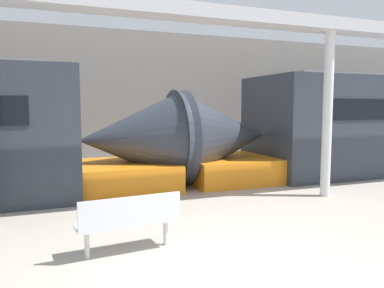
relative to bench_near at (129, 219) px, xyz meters
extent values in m
plane|color=#A8A093|center=(1.29, -1.32, -0.52)|extent=(60.00, 60.00, 0.00)
cube|color=gray|center=(1.29, 8.73, 1.98)|extent=(56.00, 0.20, 5.00)
cone|color=#2D333D|center=(3.56, 4.45, 0.79)|extent=(2.88, 2.63, 2.63)
cube|color=orange|center=(3.84, 4.45, -0.17)|extent=(2.59, 2.46, 0.70)
cone|color=#2D333D|center=(1.01, 4.45, 0.79)|extent=(2.88, 2.63, 2.63)
cube|color=orange|center=(0.74, 4.45, -0.17)|extent=(2.59, 2.46, 0.70)
cube|color=silver|center=(-0.01, 0.08, -0.08)|extent=(1.55, 0.58, 0.04)
cube|color=silver|center=(0.01, -0.11, 0.15)|extent=(1.51, 0.18, 0.42)
cylinder|color=silver|center=(-0.61, 0.03, -0.31)|extent=(0.07, 0.07, 0.42)
cylinder|color=silver|center=(0.60, 0.14, -0.31)|extent=(0.07, 0.07, 0.42)
cylinder|color=silver|center=(5.17, 1.89, 1.44)|extent=(0.23, 0.23, 3.92)
camera|label=1|loc=(-1.04, -5.35, 1.64)|focal=35.00mm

